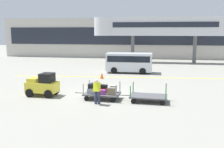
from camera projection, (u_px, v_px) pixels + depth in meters
name	position (u px, v px, depth m)	size (l,w,h in m)	color
ground_plane	(102.00, 95.00, 17.84)	(120.00, 120.00, 0.00)	gray
apron_lead_line	(123.00, 77.00, 24.71)	(21.77, 0.20, 0.01)	yellow
terminal_building	(134.00, 38.00, 42.56)	(45.19, 2.51, 6.61)	#BCB7AD
jet_bridge	(151.00, 27.00, 35.98)	(17.74, 3.00, 6.38)	silver
baggage_tug	(43.00, 85.00, 17.46)	(2.15, 1.31, 1.58)	gold
baggage_cart_lead	(102.00, 91.00, 16.64)	(3.03, 1.50, 1.10)	#4C4C4F
baggage_cart_middle	(148.00, 96.00, 16.03)	(3.03, 1.50, 1.10)	#4C4C4F
baggage_handler	(97.00, 90.00, 15.39)	(0.40, 0.44, 1.56)	#2D334C
shuttle_van	(129.00, 61.00, 27.28)	(4.81, 1.98, 2.10)	silver
safety_cone_near	(102.00, 76.00, 24.03)	(0.36, 0.36, 0.55)	#EA590F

